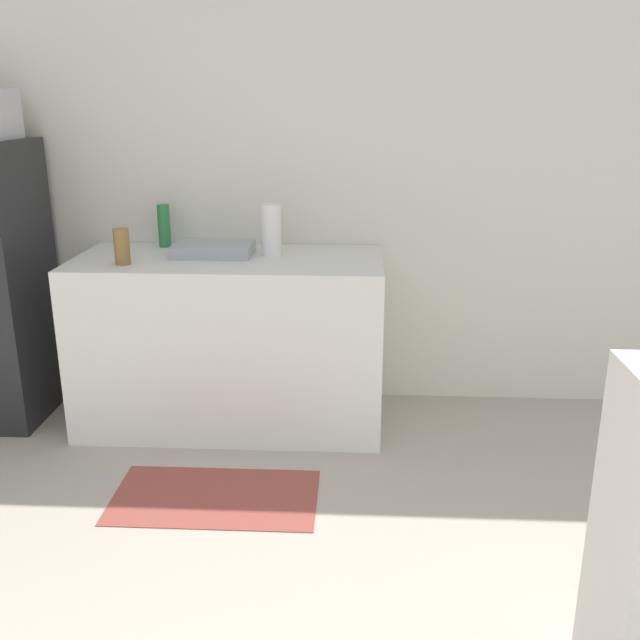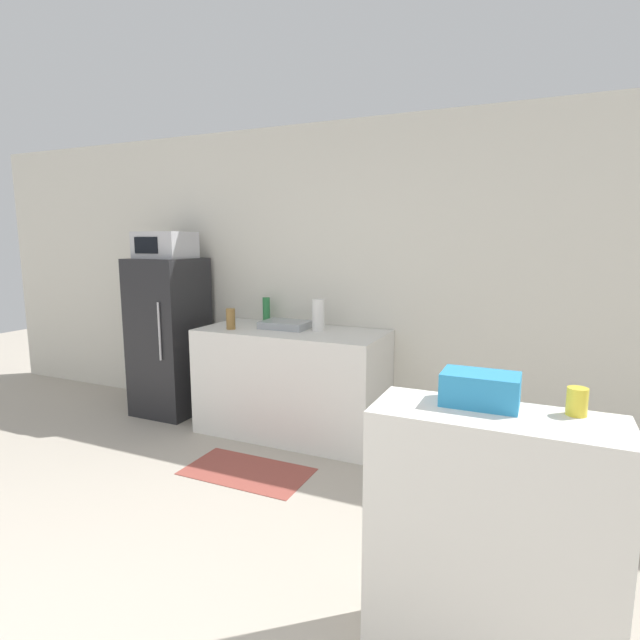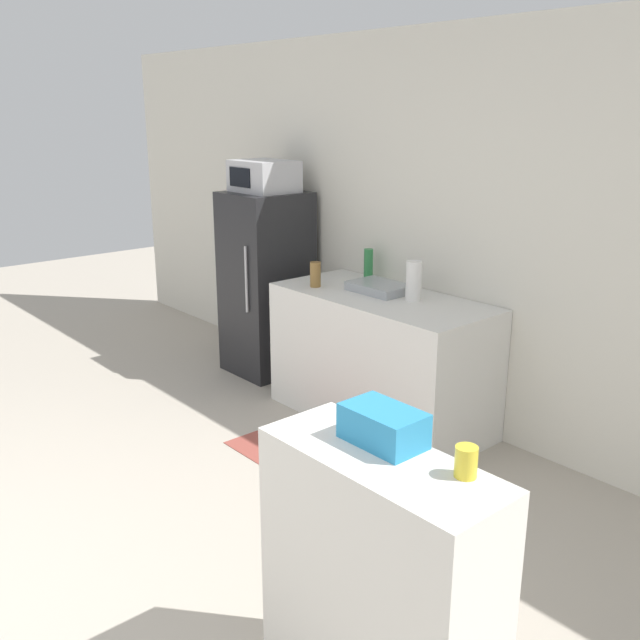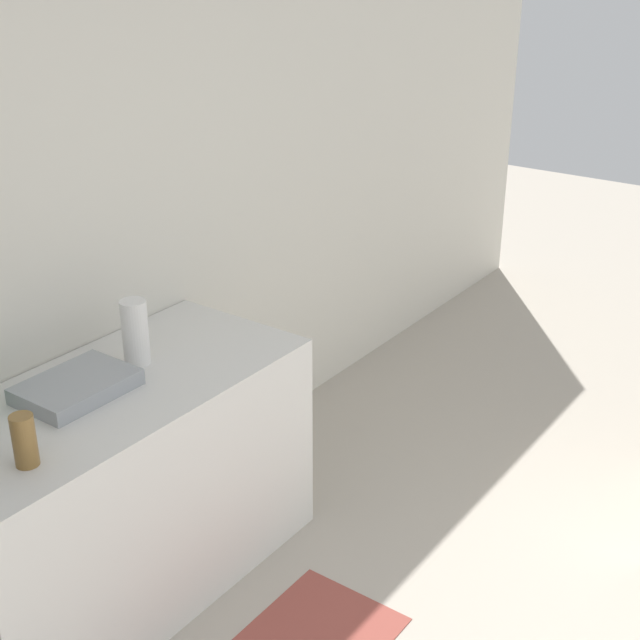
# 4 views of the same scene
# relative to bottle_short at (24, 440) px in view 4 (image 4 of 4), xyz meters

# --- Properties ---
(wall_back) EXTENTS (8.00, 0.06, 2.60)m
(wall_back) POSITION_rel_bottle_short_xyz_m (0.66, 0.56, 0.32)
(wall_back) COLOR silver
(wall_back) RESTS_ON ground_plane
(counter) EXTENTS (1.55, 0.71, 0.89)m
(counter) POSITION_rel_bottle_short_xyz_m (0.48, 0.17, -0.53)
(counter) COLOR silver
(counter) RESTS_ON ground_plane
(sink_basin) EXTENTS (0.40, 0.28, 0.06)m
(sink_basin) POSITION_rel_bottle_short_xyz_m (0.39, 0.23, -0.06)
(sink_basin) COLOR #9EA3A8
(sink_basin) RESTS_ON counter
(bottle_short) EXTENTS (0.08, 0.08, 0.17)m
(bottle_short) POSITION_rel_bottle_short_xyz_m (0.00, 0.00, 0.00)
(bottle_short) COLOR olive
(bottle_short) RESTS_ON counter
(paper_towel_roll) EXTENTS (0.10, 0.10, 0.26)m
(paper_towel_roll) POSITION_rel_bottle_short_xyz_m (0.69, 0.24, 0.04)
(paper_towel_roll) COLOR white
(paper_towel_roll) RESTS_ON counter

